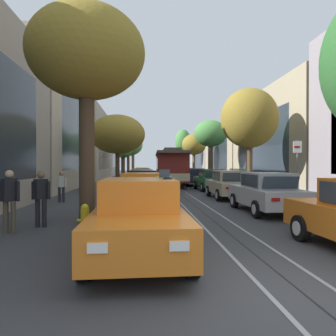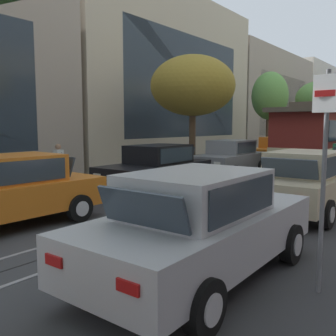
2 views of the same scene
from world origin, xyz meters
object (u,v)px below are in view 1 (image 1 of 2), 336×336
Objects in this scene: parked_car_orange_fifth_left at (141,177)px; parked_car_navy_fifth_right at (195,177)px; street_tree_kerb_left_mid at (123,143)px; cable_car_trolley at (171,168)px; street_tree_kerb_left_fourth at (128,145)px; pedestrian_on_left_pavement at (9,197)px; parked_car_beige_mid_right at (229,184)px; street_tree_kerb_right_second at (249,119)px; street_tree_kerb_right_fourth at (194,145)px; parked_car_beige_far_left at (142,174)px; pedestrian_on_right_pavement at (61,185)px; parked_car_orange_sixth_right at (186,175)px; street_sign_post at (297,167)px; street_tree_kerb_left_far at (133,144)px; parked_car_orange_near_left at (139,217)px; pedestrian_crossing_far at (41,196)px; fire_hydrant at (85,219)px; parked_car_green_fourth_right at (210,180)px; street_tree_kerb_left_second at (117,135)px; parked_car_orange_second_left at (143,194)px; street_tree_kerb_right_mid at (211,135)px; parked_car_grey_far_right at (182,173)px; parked_car_grey_fourth_left at (141,180)px; street_tree_kerb_right_far at (183,142)px; parked_car_silver_second_right at (266,192)px; motorcycle_with_rider at (167,209)px; street_tree_kerb_left_near at (87,55)px; parked_car_black_mid_left at (141,185)px.

parked_car_orange_fifth_left is 1.00× the size of parked_car_navy_fifth_right.
cable_car_trolley is at bearing -41.58° from street_tree_kerb_left_mid.
pedestrian_on_left_pavement is at bearing -92.58° from street_tree_kerb_left_fourth.
parked_car_beige_mid_right is 10.38m from cable_car_trolley.
street_tree_kerb_right_second is 1.11× the size of street_tree_kerb_right_fourth.
parked_car_beige_far_left reaches higher than pedestrian_on_right_pavement.
street_sign_post reaches higher than parked_car_orange_sixth_right.
street_tree_kerb_left_far is (0.20, 11.80, 1.03)m from street_tree_kerb_left_fourth.
parked_car_orange_near_left is 2.60× the size of pedestrian_crossing_far.
street_tree_kerb_left_far is at bearing 90.54° from fire_hydrant.
parked_car_green_fourth_right is 1.50× the size of street_sign_post.
cable_car_trolley is 19.19m from fire_hydrant.
street_tree_kerb_right_second is 22.43m from street_tree_kerb_right_fourth.
parked_car_orange_near_left is at bearing -83.39° from street_tree_kerb_left_second.
cable_car_trolley reaches higher than parked_car_orange_second_left.
pedestrian_on_right_pavement is (-2.19, -37.85, -4.75)m from street_tree_kerb_left_far.
cable_car_trolley is 10.91× the size of fire_hydrant.
street_tree_kerb_right_mid is at bearing 40.55° from cable_car_trolley.
parked_car_orange_near_left and parked_car_grey_far_right have the same top height.
street_tree_kerb_right_second is at bearing 45.64° from pedestrian_crossing_far.
street_tree_kerb_left_far is 24.58m from street_tree_kerb_right_mid.
parked_car_grey_fourth_left and parked_car_beige_mid_right have the same top height.
parked_car_orange_sixth_right is 21.83m from street_sign_post.
street_tree_kerb_left_fourth reaches higher than parked_car_grey_far_right.
pedestrian_crossing_far is (-9.95, -10.17, -3.96)m from street_tree_kerb_right_second.
street_tree_kerb_right_mid is 22.27m from street_tree_kerb_right_far.
street_tree_kerb_left_second is (-6.59, 4.54, 3.20)m from parked_car_beige_mid_right.
street_sign_post is (1.54, 0.54, 1.01)m from parked_car_silver_second_right.
pedestrian_on_right_pavement is at bearing -125.83° from parked_car_navy_fifth_right.
parked_car_beige_far_left is at bearing 91.37° from motorcycle_with_rider.
parked_car_black_mid_left is at bearing 75.27° from street_tree_kerb_left_near.
street_tree_kerb_right_fourth is at bearing 84.47° from parked_car_green_fourth_right.
fire_hydrant is at bearing -89.46° from street_tree_kerb_left_far.
cable_car_trolley reaches higher than parked_car_orange_fifth_left.
street_tree_kerb_left_near reaches higher than parked_car_orange_fifth_left.
parked_car_navy_fifth_right is at bearing 51.20° from parked_car_grey_fourth_left.
street_tree_kerb_left_second is (-1.58, -17.08, 3.20)m from parked_car_beige_far_left.
parked_car_orange_sixth_right is at bearing 98.62° from street_tree_kerb_right_second.
cable_car_trolley is 18.39m from pedestrian_crossing_far.
street_tree_kerb_right_fourth is (1.92, 2.19, 3.90)m from parked_car_grey_far_right.
parked_car_beige_far_left is 29.25m from pedestrian_crossing_far.
street_tree_kerb_right_fourth reaches higher than parked_car_grey_far_right.
parked_car_grey_fourth_left and parked_car_orange_fifth_left have the same top height.
street_tree_kerb_right_mid is (6.72, 19.26, 4.19)m from parked_car_orange_second_left.
parked_car_orange_sixth_right is (4.87, 11.97, 0.00)m from parked_car_grey_fourth_left.
parked_car_orange_sixth_right is at bearing 81.40° from motorcycle_with_rider.
street_tree_kerb_right_mid is at bearing 63.76° from parked_car_black_mid_left.
fire_hydrant is at bearing -101.74° from cable_car_trolley.
cable_car_trolley is at bearing 99.32° from parked_car_silver_second_right.
street_tree_kerb_left_near reaches higher than parked_car_beige_mid_right.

